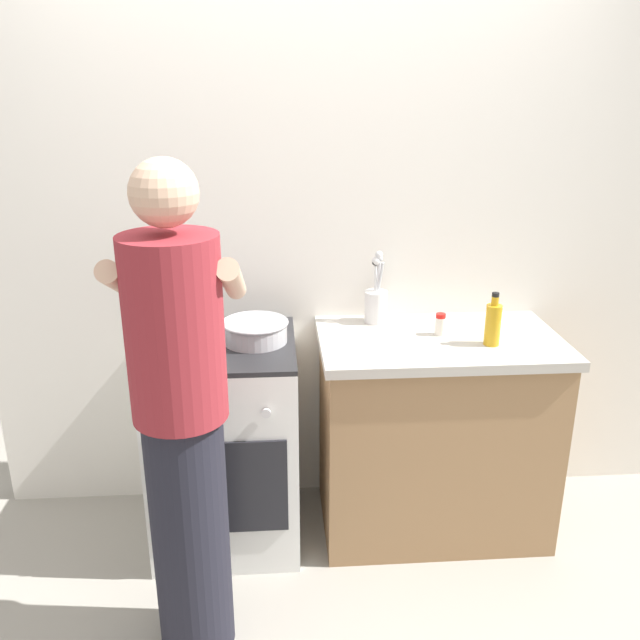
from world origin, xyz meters
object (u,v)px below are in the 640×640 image
(stove_range, at_px, (226,442))
(person, at_px, (183,426))
(spice_bottle, at_px, (440,325))
(oil_bottle, at_px, (493,324))
(mixing_bowl, at_px, (255,330))
(pot, at_px, (185,328))
(utensil_crock, at_px, (376,301))

(stove_range, height_order, person, person)
(spice_bottle, bearing_deg, oil_bottle, -34.06)
(spice_bottle, height_order, oil_bottle, oil_bottle)
(stove_range, bearing_deg, spice_bottle, 2.03)
(mixing_bowl, relative_size, oil_bottle, 1.25)
(pot, distance_m, person, 0.63)
(pot, bearing_deg, oil_bottle, -4.79)
(spice_bottle, relative_size, person, 0.05)
(mixing_bowl, distance_m, oil_bottle, 0.95)
(pot, distance_m, oil_bottle, 1.23)
(stove_range, relative_size, mixing_bowl, 3.31)
(person, bearing_deg, pot, 95.44)
(mixing_bowl, bearing_deg, spice_bottle, 1.57)
(stove_range, xyz_separation_m, spice_bottle, (0.90, 0.03, 0.50))
(pot, height_order, mixing_bowl, pot)
(stove_range, xyz_separation_m, pot, (-0.14, 0.01, 0.52))
(mixing_bowl, relative_size, utensil_crock, 0.86)
(pot, relative_size, person, 0.15)
(utensil_crock, xyz_separation_m, oil_bottle, (0.42, -0.30, -0.01))
(spice_bottle, xyz_separation_m, oil_bottle, (0.18, -0.12, 0.04))
(mixing_bowl, relative_size, spice_bottle, 2.91)
(stove_range, relative_size, spice_bottle, 9.63)
(pot, xyz_separation_m, oil_bottle, (1.22, -0.10, 0.02))
(stove_range, relative_size, utensil_crock, 2.83)
(person, bearing_deg, mixing_bowl, 70.27)
(stove_range, xyz_separation_m, mixing_bowl, (0.14, 0.01, 0.50))
(utensil_crock, distance_m, oil_bottle, 0.52)
(stove_range, bearing_deg, oil_bottle, -4.70)
(pot, xyz_separation_m, mixing_bowl, (0.28, -0.00, -0.02))
(stove_range, distance_m, pot, 0.54)
(stove_range, xyz_separation_m, utensil_crock, (0.66, 0.21, 0.55))
(utensil_crock, bearing_deg, pot, -166.18)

